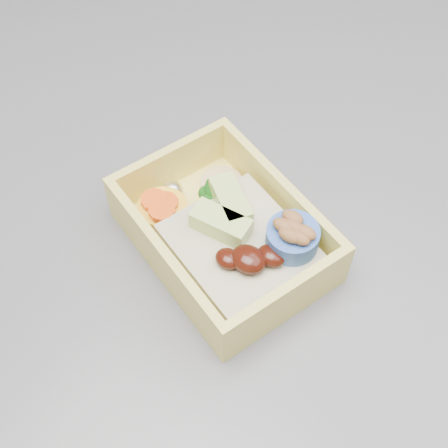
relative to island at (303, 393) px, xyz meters
The scene contains 3 objects.
ground 0.47m from the island, 90.00° to the left, with size 3.50×3.50×0.00m, color silver.
island is the anchor object (origin of this frame).
bento_box 0.49m from the island, 118.21° to the right, with size 0.19×0.16×0.06m.
Camera 1 is at (0.09, -0.43, 1.33)m, focal length 50.00 mm.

